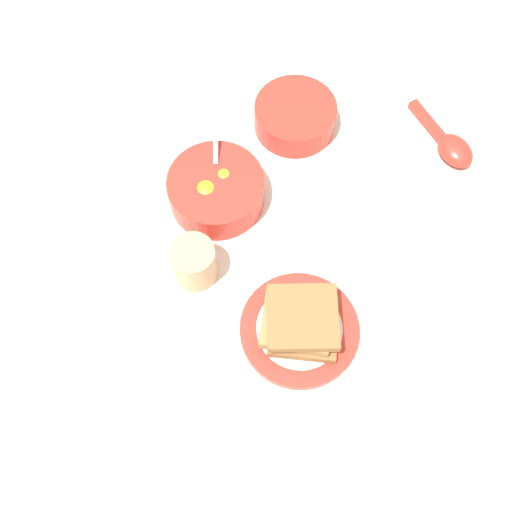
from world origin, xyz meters
The scene contains 7 objects.
ground_plane centered at (0.00, 0.00, 0.00)m, with size 3.00×3.00×0.00m, color silver.
egg_bowl centered at (-0.02, 0.10, 0.03)m, with size 0.15×0.15×0.08m.
toast_plate centered at (-0.19, -0.09, 0.01)m, with size 0.17×0.17×0.02m.
toast_sandwich centered at (-0.19, -0.09, 0.04)m, with size 0.12×0.12×0.05m.
soup_spoon centered at (0.19, -0.23, 0.01)m, with size 0.13×0.14×0.03m.
congee_bowl centered at (0.15, 0.03, 0.03)m, with size 0.14×0.14×0.05m.
drinking_cup centered at (-0.15, 0.09, 0.04)m, with size 0.07×0.07×0.07m.
Camera 1 is at (-0.46, -0.12, 0.83)m, focal length 42.00 mm.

